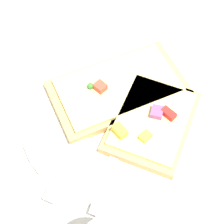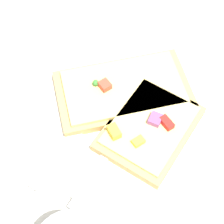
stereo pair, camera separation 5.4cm
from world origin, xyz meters
The scene contains 8 objects.
ground_plane centered at (0.00, 0.00, 0.00)m, with size 4.00×4.00×0.00m, color beige.
plate centered at (0.00, 0.00, 0.01)m, with size 0.27×0.27×0.01m.
fork centered at (-0.03, 0.01, 0.01)m, with size 0.08×0.22×0.01m.
knife centered at (0.01, 0.07, 0.01)m, with size 0.06×0.20×0.01m.
pizza_slice_main centered at (0.02, -0.04, 0.02)m, with size 0.19×0.23×0.03m.
pizza_slice_corner centered at (-0.06, -0.02, 0.02)m, with size 0.14×0.16×0.03m.
crumb_scatter centered at (0.01, 0.01, 0.02)m, with size 0.06×0.06×0.01m.
napkin centered at (0.21, -0.03, 0.00)m, with size 0.11×0.07×0.01m.
Camera 2 is at (-0.21, 0.19, 0.48)m, focal length 60.00 mm.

